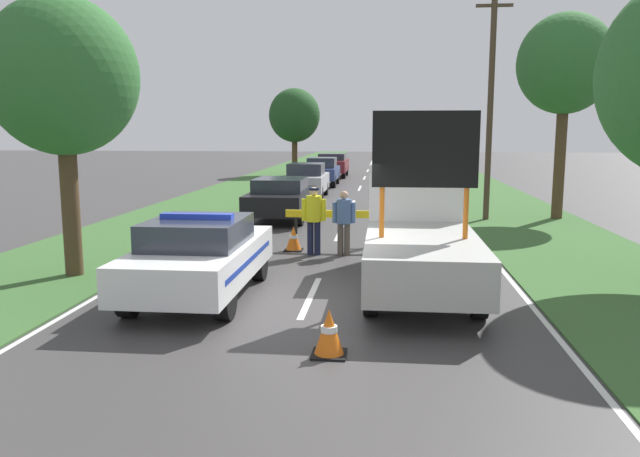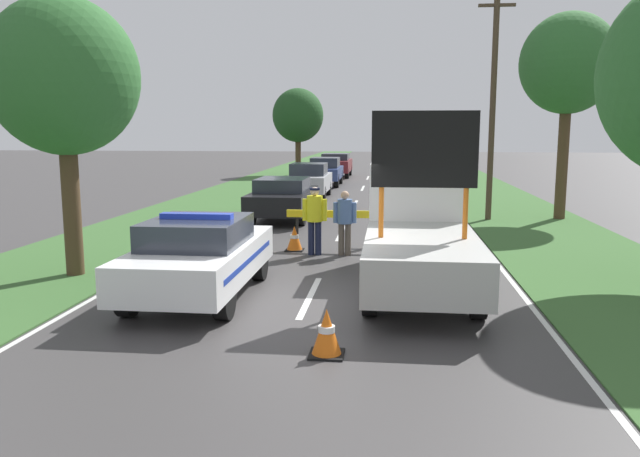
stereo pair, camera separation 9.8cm
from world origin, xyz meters
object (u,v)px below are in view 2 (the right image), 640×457
traffic_cone_near_police (431,244)px  queued_car_sedan_silver (309,180)px  roadside_tree_near_left (568,65)px  roadside_tree_mid_left (64,78)px  police_car (200,255)px  work_truck (419,229)px  utility_pole (493,100)px  queued_car_hatch_blue (325,171)px  police_officer (315,215)px  queued_car_wagon_maroon (336,164)px  road_barrier (338,217)px  traffic_cone_centre_front (295,238)px  pedestrian_civilian (345,218)px  traffic_cone_near_truck (327,332)px  queued_car_sedan_black (283,197)px  roadside_tree_near_right (298,116)px

traffic_cone_near_police → queued_car_sedan_silver: 13.71m
roadside_tree_near_left → roadside_tree_mid_left: roadside_tree_near_left is taller
police_car → work_truck: work_truck is taller
traffic_cone_near_police → utility_pole: (2.33, 6.25, 3.83)m
queued_car_sedan_silver → queued_car_hatch_blue: (0.09, 6.35, 0.02)m
police_officer → queued_car_wagon_maroon: size_ratio=0.37×
road_barrier → traffic_cone_centre_front: (-1.11, -0.31, -0.53)m
pedestrian_civilian → traffic_cone_centre_front: pedestrian_civilian is taller
traffic_cone_centre_front → traffic_cone_near_truck: bearing=-77.9°
police_car → queued_car_sedan_black: bearing=94.2°
roadside_tree_near_right → utility_pole: utility_pole is taller
queued_car_hatch_blue → roadside_tree_near_left: 16.26m
pedestrian_civilian → traffic_cone_near_police: size_ratio=3.22×
traffic_cone_centre_front → utility_pole: utility_pole is taller
road_barrier → queued_car_wagon_maroon: queued_car_wagon_maroon is taller
pedestrian_civilian → traffic_cone_centre_front: size_ratio=2.51×
police_officer → roadside_tree_near_left: (7.73, 7.18, 4.24)m
police_officer → queued_car_sedan_black: size_ratio=0.37×
traffic_cone_centre_front → roadside_tree_near_left: roadside_tree_near_left is taller
work_truck → roadside_tree_near_left: size_ratio=0.83×
queued_car_sedan_black → traffic_cone_near_truck: bearing=102.3°
queued_car_hatch_blue → roadside_tree_mid_left: 22.85m
work_truck → queued_car_wagon_maroon: (-4.20, 28.93, -0.29)m
road_barrier → queued_car_sedan_silver: size_ratio=0.69×
queued_car_hatch_blue → traffic_cone_centre_front: bearing=93.6°
work_truck → police_officer: 3.64m
queued_car_sedan_black → queued_car_wagon_maroon: queued_car_wagon_maroon is taller
traffic_cone_near_police → queued_car_sedan_silver: queued_car_sedan_silver is taller
queued_car_wagon_maroon → traffic_cone_near_police: bearing=100.3°
police_officer → roadside_tree_near_right: bearing=-103.5°
traffic_cone_centre_front → roadside_tree_mid_left: size_ratio=0.11×
traffic_cone_centre_front → road_barrier: bearing=15.5°
pedestrian_civilian → traffic_cone_centre_front: bearing=172.4°
traffic_cone_near_truck → roadside_tree_near_right: size_ratio=0.11×
pedestrian_civilian → queued_car_sedan_silver: pedestrian_civilian is taller
road_barrier → traffic_cone_centre_front: road_barrier is taller
police_car → queued_car_sedan_black: police_car is taller
traffic_cone_near_truck → roadside_tree_mid_left: bearing=144.5°
queued_car_sedan_silver → utility_pole: size_ratio=0.49×
road_barrier → queued_car_sedan_black: bearing=114.2°
traffic_cone_near_truck → queued_car_wagon_maroon: (-2.78, 33.19, 0.50)m
traffic_cone_centre_front → roadside_tree_mid_left: bearing=-142.2°
police_officer → traffic_cone_near_police: police_officer is taller
traffic_cone_near_truck → queued_car_hatch_blue: 26.72m
traffic_cone_near_police → traffic_cone_near_truck: bearing=-104.4°
pedestrian_civilian → traffic_cone_near_truck: pedestrian_civilian is taller
work_truck → pedestrian_civilian: 3.22m
traffic_cone_centre_front → queued_car_sedan_black: queued_car_sedan_black is taller
roadside_tree_near_right → work_truck: bearing=-77.1°
police_officer → traffic_cone_near_police: 3.03m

